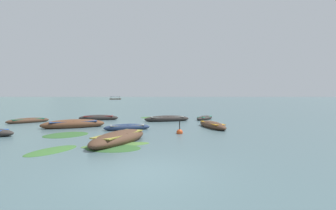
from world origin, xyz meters
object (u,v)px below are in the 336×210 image
rowboat_7 (212,125)px  ferry_0 (115,99)px  rowboat_2 (119,138)px  mooring_buoy (180,132)px  rowboat_0 (167,119)px  rowboat_6 (205,118)px  rowboat_3 (99,118)px  rowboat_5 (74,124)px  rowboat_8 (127,127)px  rowboat_1 (28,121)px

rowboat_7 → ferry_0: ferry_0 is taller
rowboat_2 → mooring_buoy: 4.41m
mooring_buoy → rowboat_0: bearing=91.1°
rowboat_2 → rowboat_6: (7.14, 12.13, -0.08)m
rowboat_7 → mooring_buoy: mooring_buoy is taller
rowboat_3 → rowboat_5: (-0.71, -6.02, 0.04)m
rowboat_2 → rowboat_8: rowboat_2 is taller
rowboat_0 → rowboat_7: (2.95, -5.18, -0.03)m
rowboat_0 → rowboat_3: rowboat_0 is taller
rowboat_0 → ferry_0: size_ratio=0.52×
rowboat_1 → rowboat_7: rowboat_7 is taller
rowboat_1 → rowboat_8: size_ratio=0.97×
rowboat_0 → rowboat_5: size_ratio=0.94×
rowboat_8 → rowboat_5: bearing=157.8°
rowboat_0 → rowboat_7: rowboat_0 is taller
rowboat_1 → rowboat_8: bearing=-31.3°
rowboat_1 → rowboat_3: 6.08m
rowboat_0 → mooring_buoy: (0.15, -8.00, -0.11)m
rowboat_0 → rowboat_1: (-12.29, -0.38, -0.04)m
mooring_buoy → rowboat_3: bearing=124.6°
rowboat_0 → rowboat_5: rowboat_5 is taller
rowboat_5 → rowboat_8: (4.08, -1.67, -0.07)m
rowboat_2 → rowboat_7: rowboat_2 is taller
ferry_0 → rowboat_1: bearing=-85.5°
rowboat_3 → ferry_0: 163.97m
rowboat_0 → rowboat_3: bearing=164.8°
rowboat_0 → rowboat_1: rowboat_0 is taller
rowboat_3 → rowboat_8: rowboat_3 is taller
rowboat_0 → rowboat_8: 6.72m
rowboat_2 → rowboat_5: bearing=121.8°
rowboat_2 → rowboat_0: bearing=73.2°
rowboat_0 → rowboat_1: 12.30m
rowboat_0 → rowboat_8: size_ratio=1.34×
rowboat_3 → mooring_buoy: mooring_buoy is taller
rowboat_5 → ferry_0: 169.88m
rowboat_6 → mooring_buoy: bearing=-111.8°
ferry_0 → rowboat_5: bearing=-84.0°
rowboat_6 → rowboat_8: (-7.13, -7.21, 0.02)m
rowboat_2 → rowboat_6: 14.07m
rowboat_3 → rowboat_5: 6.06m
rowboat_1 → mooring_buoy: 14.59m
rowboat_1 → ferry_0: ferry_0 is taller
rowboat_7 → rowboat_0: bearing=119.7°
rowboat_8 → mooring_buoy: 4.00m
rowboat_0 → rowboat_2: size_ratio=0.93×
rowboat_6 → ferry_0: bearing=100.1°
rowboat_5 → rowboat_8: rowboat_5 is taller
rowboat_3 → rowboat_6: rowboat_3 is taller
rowboat_3 → rowboat_7: (9.57, -6.98, -0.01)m
rowboat_0 → rowboat_6: size_ratio=1.45×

